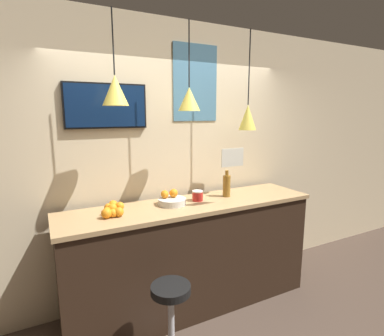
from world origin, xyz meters
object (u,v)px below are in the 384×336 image
bar_stool (171,316)px  spread_jar (198,196)px  fruit_bowl (171,200)px  juice_bottle (227,185)px  mounted_tv (106,106)px

bar_stool → spread_jar: bearing=48.6°
fruit_bowl → spread_jar: 0.28m
spread_jar → juice_bottle: bearing=0.0°
juice_bottle → mounted_tv: mounted_tv is taller
spread_jar → mounted_tv: (-0.79, 0.31, 0.88)m
bar_stool → fruit_bowl: 1.02m
fruit_bowl → mounted_tv: (-0.51, 0.30, 0.89)m
mounted_tv → spread_jar: bearing=-21.7°
bar_stool → juice_bottle: 1.38m
bar_stool → juice_bottle: size_ratio=2.47×
mounted_tv → juice_bottle: bearing=-15.5°
fruit_bowl → bar_stool: bearing=-114.0°
bar_stool → mounted_tv: (-0.21, 0.97, 1.60)m
fruit_bowl → juice_bottle: size_ratio=0.96×
fruit_bowl → spread_jar: bearing=-2.0°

